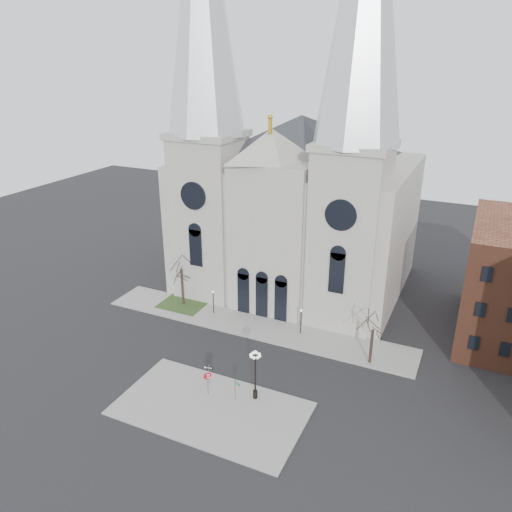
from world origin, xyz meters
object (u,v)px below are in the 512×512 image
at_px(stop_sign, 208,378).
at_px(one_way_sign, 209,371).
at_px(globe_lamp, 255,368).
at_px(street_name_sign, 236,388).

relative_size(stop_sign, one_way_sign, 1.23).
bearing_deg(globe_lamp, one_way_sign, 179.06).
bearing_deg(globe_lamp, street_name_sign, -146.03).
xyz_separation_m(stop_sign, street_name_sign, (2.89, 0.44, -0.54)).
distance_m(stop_sign, street_name_sign, 2.97).
height_order(globe_lamp, street_name_sign, globe_lamp).
xyz_separation_m(globe_lamp, one_way_sign, (-5.24, 0.09, -1.93)).
distance_m(one_way_sign, street_name_sign, 3.85).
bearing_deg(globe_lamp, stop_sign, -161.45).
bearing_deg(street_name_sign, stop_sign, -148.85).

